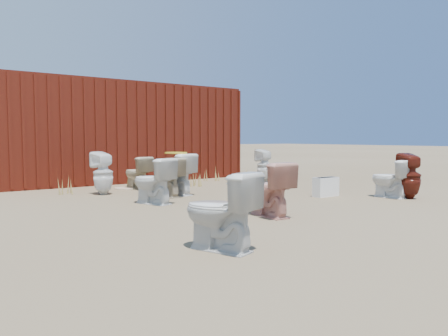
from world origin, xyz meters
TOP-DOWN VIEW (x-y plane):
  - ground at (0.00, 0.00)m, footprint 100.00×100.00m
  - shipping_container at (0.00, 5.20)m, footprint 6.00×2.40m
  - toilet_front_a at (-2.05, -2.13)m, footprint 0.65×0.84m
  - toilet_front_pink at (-0.46, -1.07)m, footprint 0.47×0.76m
  - toilet_front_c at (-1.22, 0.88)m, footprint 0.63×0.83m
  - toilet_front_maroon at (2.70, -1.24)m, footprint 0.48×0.48m
  - toilet_front_e at (2.54, -0.95)m, footprint 0.42×0.69m
  - toilet_back_a at (-1.44, 2.49)m, footprint 0.45×0.45m
  - toilet_back_beige_left at (-0.61, 1.52)m, footprint 0.42×0.72m
  - toilet_back_beige_right at (-0.55, 2.92)m, footprint 0.50×0.73m
  - toilet_back_yellowlid at (-0.35, 1.64)m, footprint 0.58×0.83m
  - toilet_back_e at (2.62, 2.51)m, footprint 0.36×0.37m
  - yellow_lid at (-0.35, 1.64)m, footprint 0.39×0.49m
  - loose_tank at (1.75, -0.17)m, footprint 0.51×0.22m
  - loose_lid_near at (-0.30, 3.33)m, footprint 0.46×0.55m
  - loose_lid_far at (-0.77, 3.09)m, footprint 0.38×0.48m
  - weed_clump_a at (-1.98, 3.04)m, footprint 0.36×0.36m
  - weed_clump_b at (0.70, 2.67)m, footprint 0.32×0.32m
  - weed_clump_c at (2.21, 2.59)m, footprint 0.36×0.36m
  - weed_clump_d at (-0.47, 3.31)m, footprint 0.30×0.30m
  - weed_clump_e at (1.70, 3.50)m, footprint 0.34×0.34m
  - weed_clump_f at (2.78, 0.65)m, footprint 0.28×0.28m

SIDE VIEW (x-z plane):
  - ground at x=0.00m, z-range 0.00..0.00m
  - loose_lid_near at x=-0.30m, z-range 0.00..0.02m
  - loose_lid_far at x=-0.77m, z-range 0.00..0.02m
  - weed_clump_f at x=2.78m, z-range 0.00..0.22m
  - weed_clump_d at x=-0.47m, z-range 0.00..0.25m
  - weed_clump_a at x=-1.98m, z-range 0.00..0.30m
  - weed_clump_b at x=0.70m, z-range 0.00..0.31m
  - weed_clump_c at x=2.21m, z-range 0.00..0.31m
  - weed_clump_e at x=1.70m, z-range 0.00..0.32m
  - loose_tank at x=1.75m, z-range 0.00..0.35m
  - toilet_back_beige_right at x=-0.55m, z-range 0.00..0.68m
  - toilet_front_e at x=2.54m, z-range 0.00..0.68m
  - toilet_back_beige_left at x=-0.61m, z-range 0.00..0.72m
  - toilet_front_c at x=-1.22m, z-range 0.00..0.75m
  - toilet_front_pink at x=-0.46m, z-range 0.00..0.75m
  - toilet_front_a at x=-2.05m, z-range 0.00..0.76m
  - toilet_back_yellowlid at x=-0.35m, z-range 0.00..0.78m
  - toilet_back_e at x=2.62m, z-range 0.00..0.79m
  - toilet_front_maroon at x=2.70m, z-range 0.00..0.80m
  - toilet_back_a at x=-1.44m, z-range 0.00..0.81m
  - yellow_lid at x=-0.35m, z-range 0.78..0.80m
  - shipping_container at x=0.00m, z-range 0.00..2.40m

